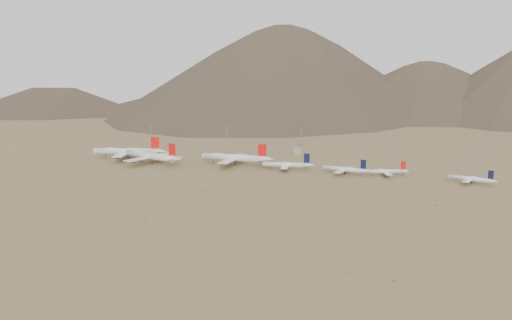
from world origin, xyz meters
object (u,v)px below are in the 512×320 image
(widebody_east, at_px, (234,158))
(control_tower, at_px, (299,150))
(widebody_west, at_px, (127,151))
(widebody_centre, at_px, (151,156))
(narrowbody_a, at_px, (288,165))
(narrowbody_b, at_px, (345,169))

(widebody_east, bearing_deg, control_tower, 61.73)
(widebody_west, relative_size, control_tower, 6.04)
(widebody_centre, bearing_deg, narrowbody_a, 20.15)
(widebody_west, relative_size, narrowbody_b, 1.69)
(widebody_west, relative_size, widebody_centre, 1.01)
(narrowbody_b, height_order, control_tower, narrowbody_b)
(widebody_west, xyz_separation_m, narrowbody_b, (218.94, -2.80, -3.07))
(narrowbody_b, xyz_separation_m, control_tower, (-64.83, 87.16, 0.71))
(widebody_centre, relative_size, narrowbody_b, 1.68)
(widebody_west, height_order, narrowbody_a, widebody_west)
(narrowbody_a, bearing_deg, narrowbody_b, -14.11)
(widebody_west, bearing_deg, widebody_centre, -40.70)
(widebody_east, relative_size, narrowbody_a, 1.55)
(widebody_centre, distance_m, narrowbody_b, 182.86)
(widebody_east, relative_size, control_tower, 5.97)
(control_tower, bearing_deg, narrowbody_b, -53.36)
(widebody_centre, distance_m, control_tower, 154.29)
(widebody_centre, distance_m, widebody_east, 80.21)
(widebody_centre, relative_size, widebody_east, 1.01)
(widebody_west, bearing_deg, widebody_east, -15.50)
(widebody_centre, height_order, narrowbody_a, widebody_centre)
(widebody_east, xyz_separation_m, control_tower, (39.85, 80.03, -2.01))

